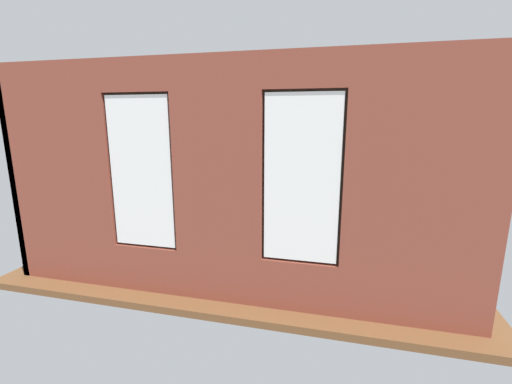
{
  "coord_description": "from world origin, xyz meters",
  "views": [
    {
      "loc": [
        -1.44,
        6.32,
        2.32
      ],
      "look_at": [
        0.04,
        0.4,
        0.99
      ],
      "focal_mm": 24.0,
      "sensor_mm": 36.0,
      "label": 1
    }
  ],
  "objects_px": {
    "papasan_chair": "(237,195)",
    "potted_plant_corner_far_left": "(427,266)",
    "cup_ceramic": "(235,211)",
    "potted_plant_foreground_right": "(187,180)",
    "media_console": "(144,211)",
    "potted_plant_corner_near_left": "(391,180)",
    "remote_gray": "(251,211)",
    "potted_plant_by_left_couch": "(365,207)",
    "tv_flatscreen": "(141,179)",
    "table_plant_small": "(281,207)",
    "remote_silver": "(263,215)",
    "couch_by_window": "(207,253)",
    "potted_plant_near_tv": "(139,208)",
    "couch_left": "(392,230)",
    "coffee_table": "(259,215)",
    "remote_black": "(259,213)",
    "potted_plant_between_couches": "(305,228)"
  },
  "relations": [
    {
      "from": "papasan_chair",
      "to": "potted_plant_corner_far_left",
      "type": "relative_size",
      "value": 0.92
    },
    {
      "from": "cup_ceramic",
      "to": "potted_plant_foreground_right",
      "type": "relative_size",
      "value": 0.08
    },
    {
      "from": "media_console",
      "to": "potted_plant_corner_near_left",
      "type": "height_order",
      "value": "potted_plant_corner_near_left"
    },
    {
      "from": "remote_gray",
      "to": "potted_plant_by_left_couch",
      "type": "bearing_deg",
      "value": -105.48
    },
    {
      "from": "papasan_chair",
      "to": "potted_plant_by_left_couch",
      "type": "distance_m",
      "value": 3.05
    },
    {
      "from": "tv_flatscreen",
      "to": "potted_plant_foreground_right",
      "type": "xyz_separation_m",
      "value": [
        -0.3,
        -1.63,
        -0.3
      ]
    },
    {
      "from": "table_plant_small",
      "to": "remote_silver",
      "type": "bearing_deg",
      "value": 40.67
    },
    {
      "from": "couch_by_window",
      "to": "potted_plant_corner_near_left",
      "type": "bearing_deg",
      "value": -129.45
    },
    {
      "from": "media_console",
      "to": "potted_plant_corner_near_left",
      "type": "bearing_deg",
      "value": -162.6
    },
    {
      "from": "potted_plant_corner_near_left",
      "to": "potted_plant_foreground_right",
      "type": "relative_size",
      "value": 1.26
    },
    {
      "from": "media_console",
      "to": "potted_plant_near_tv",
      "type": "relative_size",
      "value": 0.87
    },
    {
      "from": "couch_left",
      "to": "coffee_table",
      "type": "distance_m",
      "value": 2.56
    },
    {
      "from": "papasan_chair",
      "to": "cup_ceramic",
      "type": "bearing_deg",
      "value": 105.87
    },
    {
      "from": "media_console",
      "to": "potted_plant_near_tv",
      "type": "bearing_deg",
      "value": 118.96
    },
    {
      "from": "media_console",
      "to": "potted_plant_by_left_couch",
      "type": "relative_size",
      "value": 2.12
    },
    {
      "from": "couch_left",
      "to": "remote_gray",
      "type": "relative_size",
      "value": 11.9
    },
    {
      "from": "cup_ceramic",
      "to": "potted_plant_by_left_couch",
      "type": "distance_m",
      "value": 2.93
    },
    {
      "from": "potted_plant_near_tv",
      "to": "potted_plant_by_left_couch",
      "type": "bearing_deg",
      "value": -151.72
    },
    {
      "from": "remote_black",
      "to": "potted_plant_near_tv",
      "type": "height_order",
      "value": "potted_plant_near_tv"
    },
    {
      "from": "cup_ceramic",
      "to": "media_console",
      "type": "bearing_deg",
      "value": -1.68
    },
    {
      "from": "remote_gray",
      "to": "potted_plant_corner_far_left",
      "type": "bearing_deg",
      "value": -168.38
    },
    {
      "from": "remote_silver",
      "to": "potted_plant_by_left_couch",
      "type": "height_order",
      "value": "potted_plant_by_left_couch"
    },
    {
      "from": "tv_flatscreen",
      "to": "papasan_chair",
      "type": "distance_m",
      "value": 2.31
    },
    {
      "from": "papasan_chair",
      "to": "potted_plant_by_left_couch",
      "type": "bearing_deg",
      "value": 176.68
    },
    {
      "from": "potted_plant_between_couches",
      "to": "potted_plant_corner_far_left",
      "type": "distance_m",
      "value": 1.6
    },
    {
      "from": "couch_by_window",
      "to": "potted_plant_between_couches",
      "type": "distance_m",
      "value": 1.54
    },
    {
      "from": "remote_silver",
      "to": "potted_plant_foreground_right",
      "type": "xyz_separation_m",
      "value": [
        2.43,
        -1.69,
        0.3
      ]
    },
    {
      "from": "cup_ceramic",
      "to": "papasan_chair",
      "type": "relative_size",
      "value": 0.1
    },
    {
      "from": "coffee_table",
      "to": "cup_ceramic",
      "type": "relative_size",
      "value": 15.92
    },
    {
      "from": "remote_gray",
      "to": "papasan_chair",
      "type": "height_order",
      "value": "papasan_chair"
    },
    {
      "from": "remote_black",
      "to": "papasan_chair",
      "type": "height_order",
      "value": "papasan_chair"
    },
    {
      "from": "couch_by_window",
      "to": "coffee_table",
      "type": "height_order",
      "value": "couch_by_window"
    },
    {
      "from": "remote_silver",
      "to": "media_console",
      "type": "bearing_deg",
      "value": -97.65
    },
    {
      "from": "couch_left",
      "to": "potted_plant_foreground_right",
      "type": "distance_m",
      "value": 5.2
    },
    {
      "from": "remote_gray",
      "to": "potted_plant_between_couches",
      "type": "height_order",
      "value": "potted_plant_between_couches"
    },
    {
      "from": "cup_ceramic",
      "to": "table_plant_small",
      "type": "relative_size",
      "value": 0.44
    },
    {
      "from": "couch_by_window",
      "to": "papasan_chair",
      "type": "bearing_deg",
      "value": -80.3
    },
    {
      "from": "couch_by_window",
      "to": "potted_plant_foreground_right",
      "type": "relative_size",
      "value": 1.71
    },
    {
      "from": "papasan_chair",
      "to": "potted_plant_corner_far_left",
      "type": "bearing_deg",
      "value": 135.57
    },
    {
      "from": "couch_left",
      "to": "potted_plant_foreground_right",
      "type": "height_order",
      "value": "potted_plant_foreground_right"
    },
    {
      "from": "tv_flatscreen",
      "to": "papasan_chair",
      "type": "height_order",
      "value": "tv_flatscreen"
    },
    {
      "from": "remote_gray",
      "to": "potted_plant_between_couches",
      "type": "bearing_deg",
      "value": 172.06
    },
    {
      "from": "potted_plant_corner_near_left",
      "to": "tv_flatscreen",
      "type": "bearing_deg",
      "value": 17.38
    },
    {
      "from": "couch_left",
      "to": "media_console",
      "type": "height_order",
      "value": "couch_left"
    },
    {
      "from": "remote_gray",
      "to": "coffee_table",
      "type": "bearing_deg",
      "value": -158.28
    },
    {
      "from": "potted_plant_near_tv",
      "to": "papasan_chair",
      "type": "bearing_deg",
      "value": -115.52
    },
    {
      "from": "cup_ceramic",
      "to": "potted_plant_between_couches",
      "type": "xyz_separation_m",
      "value": [
        -1.62,
        1.88,
        0.37
      ]
    },
    {
      "from": "cup_ceramic",
      "to": "couch_left",
      "type": "bearing_deg",
      "value": 177.71
    },
    {
      "from": "potted_plant_by_left_couch",
      "to": "remote_gray",
      "type": "bearing_deg",
      "value": 24.93
    },
    {
      "from": "coffee_table",
      "to": "tv_flatscreen",
      "type": "distance_m",
      "value": 2.7
    }
  ]
}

